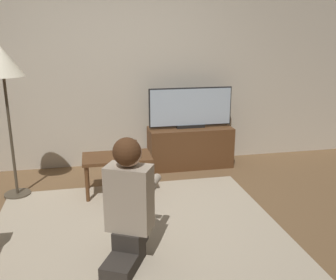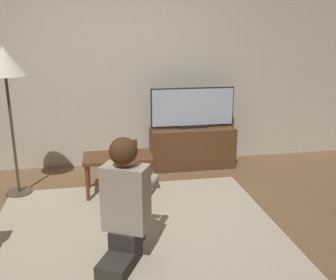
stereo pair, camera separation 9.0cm
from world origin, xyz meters
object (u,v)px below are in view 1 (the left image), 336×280
object	(u,v)px
tv	(191,108)
floor_lamp	(3,69)
person_kneeling	(129,199)
coffee_table	(117,161)

from	to	relation	value
tv	floor_lamp	bearing A→B (deg)	-165.51
person_kneeling	coffee_table	bearing A→B (deg)	-63.21
tv	coffee_table	size ratio (longest dim) A/B	1.48
floor_lamp	coffee_table	bearing A→B (deg)	-8.60
tv	floor_lamp	distance (m)	2.25
tv	person_kneeling	world-z (taller)	tv
tv	floor_lamp	size ratio (longest dim) A/B	0.68
tv	coffee_table	bearing A→B (deg)	-145.05
coffee_table	floor_lamp	distance (m)	1.49
tv	floor_lamp	world-z (taller)	floor_lamp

